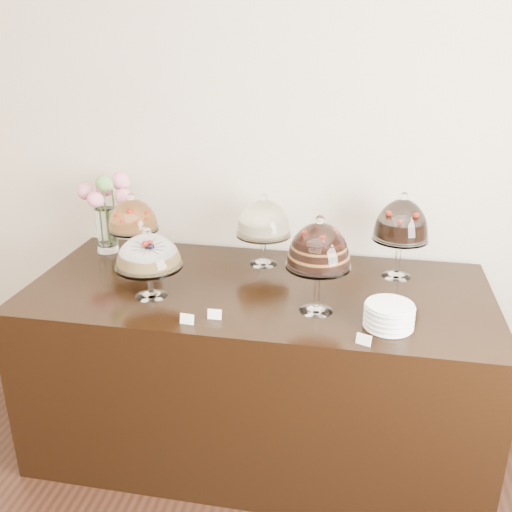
% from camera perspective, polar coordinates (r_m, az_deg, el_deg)
% --- Properties ---
extents(wall_back, '(5.00, 0.04, 3.00)m').
position_cam_1_polar(wall_back, '(3.14, -3.56, 11.59)').
color(wall_back, beige).
rests_on(wall_back, ground).
extents(display_counter, '(2.20, 1.00, 0.90)m').
position_cam_1_polar(display_counter, '(2.96, 0.19, -11.04)').
color(display_counter, black).
rests_on(display_counter, ground).
extents(cake_stand_sugar_sponge, '(0.31, 0.31, 0.33)m').
position_cam_1_polar(cake_stand_sugar_sponge, '(2.62, -10.71, 0.18)').
color(cake_stand_sugar_sponge, white).
rests_on(cake_stand_sugar_sponge, display_counter).
extents(cake_stand_choco_layer, '(0.28, 0.28, 0.44)m').
position_cam_1_polar(cake_stand_choco_layer, '(2.42, 6.29, 0.70)').
color(cake_stand_choco_layer, white).
rests_on(cake_stand_choco_layer, display_counter).
extents(cake_stand_cheesecake, '(0.29, 0.29, 0.38)m').
position_cam_1_polar(cake_stand_cheesecake, '(2.93, 0.76, 3.53)').
color(cake_stand_cheesecake, white).
rests_on(cake_stand_cheesecake, display_counter).
extents(cake_stand_dark_choco, '(0.27, 0.27, 0.43)m').
position_cam_1_polar(cake_stand_dark_choco, '(2.85, 14.33, 3.17)').
color(cake_stand_dark_choco, white).
rests_on(cake_stand_dark_choco, display_counter).
extents(cake_stand_fruit_tart, '(0.27, 0.27, 0.36)m').
position_cam_1_polar(cake_stand_fruit_tart, '(3.07, -12.22, 3.72)').
color(cake_stand_fruit_tart, white).
rests_on(cake_stand_fruit_tart, display_counter).
extents(flower_vase, '(0.31, 0.24, 0.44)m').
position_cam_1_polar(flower_vase, '(3.22, -14.75, 4.91)').
color(flower_vase, white).
rests_on(flower_vase, display_counter).
extents(plate_stack, '(0.20, 0.20, 0.10)m').
position_cam_1_polar(plate_stack, '(2.43, 13.16, -5.83)').
color(plate_stack, white).
rests_on(plate_stack, display_counter).
extents(price_card_left, '(0.06, 0.02, 0.04)m').
position_cam_1_polar(price_card_left, '(2.42, -6.92, -6.28)').
color(price_card_left, white).
rests_on(price_card_left, display_counter).
extents(price_card_right, '(0.06, 0.04, 0.04)m').
position_cam_1_polar(price_card_right, '(2.29, 10.72, -8.22)').
color(price_card_right, white).
rests_on(price_card_right, display_counter).
extents(price_card_extra, '(0.06, 0.02, 0.04)m').
position_cam_1_polar(price_card_extra, '(2.45, -4.17, -5.84)').
color(price_card_extra, white).
rests_on(price_card_extra, display_counter).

